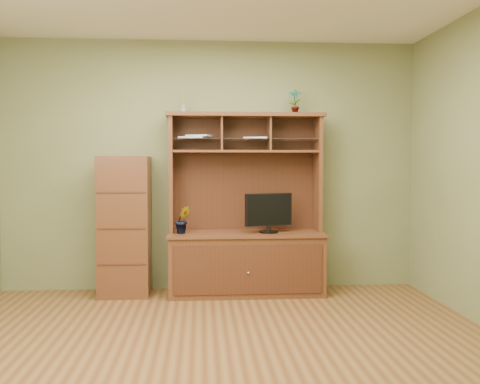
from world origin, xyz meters
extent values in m
cube|color=brown|center=(0.00, 0.00, -0.01)|extent=(4.50, 4.00, 0.02)
cube|color=#62673D|center=(0.00, 2.01, 1.35)|extent=(4.50, 0.02, 2.70)
cube|color=#62673D|center=(0.00, -2.01, 1.35)|extent=(4.50, 0.02, 2.70)
cube|color=#482314|center=(0.36, 1.71, 0.31)|extent=(1.60, 0.55, 0.62)
cube|color=#391B0F|center=(0.36, 1.42, 0.31)|extent=(1.50, 0.01, 0.50)
sphere|color=silver|center=(0.36, 1.41, 0.28)|extent=(0.02, 0.02, 0.02)
cube|color=#482314|center=(0.36, 1.71, 0.64)|extent=(1.64, 0.59, 0.03)
cube|color=#482314|center=(-0.42, 1.80, 1.27)|extent=(0.04, 0.35, 1.25)
cube|color=#482314|center=(1.14, 1.80, 1.27)|extent=(0.04, 0.35, 1.25)
cube|color=#391B0F|center=(0.36, 1.97, 1.27)|extent=(1.52, 0.02, 1.25)
cube|color=#482314|center=(0.36, 1.80, 1.88)|extent=(1.66, 0.40, 0.04)
cube|color=#482314|center=(0.36, 1.80, 1.50)|extent=(1.52, 0.32, 0.02)
cube|color=#482314|center=(0.11, 1.80, 1.69)|extent=(0.02, 0.31, 0.35)
cube|color=#482314|center=(0.61, 1.80, 1.69)|extent=(0.02, 0.31, 0.35)
cube|color=silver|center=(0.36, 1.79, 1.63)|extent=(1.50, 0.27, 0.01)
cylinder|color=black|center=(0.59, 1.65, 0.66)|extent=(0.20, 0.20, 0.02)
cylinder|color=black|center=(0.59, 1.65, 0.70)|extent=(0.04, 0.04, 0.06)
cube|color=black|center=(0.59, 1.65, 0.89)|extent=(0.50, 0.20, 0.34)
imported|color=#32501B|center=(-0.30, 1.65, 0.79)|extent=(0.18, 0.15, 0.28)
imported|color=#2F6423|center=(0.89, 1.80, 2.03)|extent=(0.16, 0.13, 0.27)
cylinder|color=silver|center=(-0.30, 1.80, 1.95)|extent=(0.05, 0.05, 0.10)
cylinder|color=olive|center=(-0.30, 1.80, 2.08)|extent=(0.03, 0.03, 0.17)
cube|color=silver|center=(-0.20, 1.80, 1.64)|extent=(0.30, 0.25, 0.02)
cube|color=silver|center=(-0.13, 1.80, 1.66)|extent=(0.29, 0.26, 0.02)
cube|color=silver|center=(0.49, 1.80, 1.64)|extent=(0.30, 0.26, 0.02)
cube|color=#482314|center=(-0.90, 1.75, 0.72)|extent=(0.52, 0.47, 1.45)
cube|color=#391B0F|center=(-0.90, 1.51, 0.36)|extent=(0.48, 0.01, 0.02)
cube|color=#391B0F|center=(-0.90, 1.51, 0.72)|extent=(0.48, 0.01, 0.01)
cube|color=#391B0F|center=(-0.90, 1.51, 1.09)|extent=(0.48, 0.01, 0.02)
camera|label=1|loc=(-0.11, -3.86, 1.37)|focal=40.00mm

